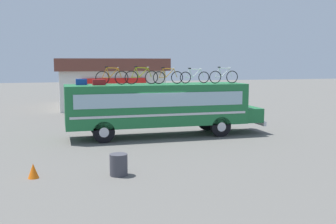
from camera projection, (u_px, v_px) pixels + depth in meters
ground_plane at (157, 136)px, 21.69m from camera, size 120.00×120.00×0.00m
bus at (160, 105)px, 21.53m from camera, size 10.85×2.42×2.84m
luggage_bag_1 at (81, 82)px, 20.59m from camera, size 0.56×0.35×0.31m
luggage_bag_2 at (99, 82)px, 20.45m from camera, size 0.65×0.37×0.29m
rooftop_bicycle_1 at (112, 77)px, 20.69m from camera, size 1.72×0.44×0.95m
rooftop_bicycle_2 at (141, 77)px, 21.18m from camera, size 1.82×0.44×0.96m
rooftop_bicycle_3 at (168, 77)px, 21.56m from camera, size 1.69×0.44×0.90m
rooftop_bicycle_4 at (195, 77)px, 22.15m from camera, size 1.73×0.44×0.86m
rooftop_bicycle_5 at (224, 76)px, 22.02m from camera, size 1.71×0.44×0.92m
roadside_building at (108, 82)px, 36.27m from camera, size 9.34×9.03×4.29m
trash_bin at (119, 165)px, 14.18m from camera, size 0.64×0.64×0.78m
traffic_cone at (33, 171)px, 13.85m from camera, size 0.38×0.38×0.52m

